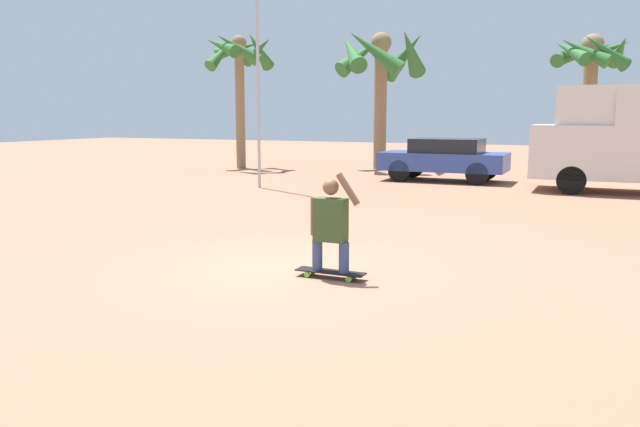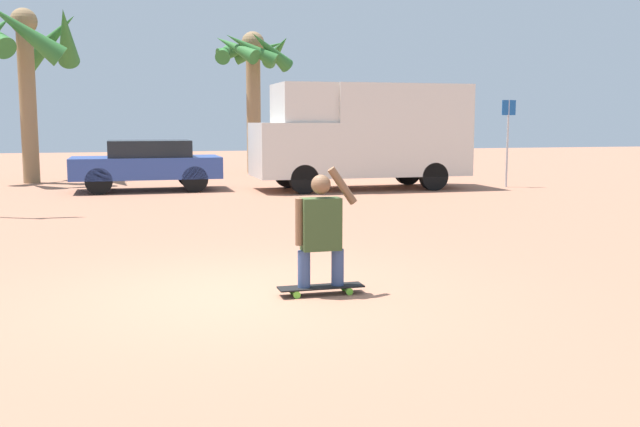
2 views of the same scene
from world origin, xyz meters
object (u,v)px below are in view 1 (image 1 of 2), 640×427
Objects in this scene: palm_tree_near_van at (590,63)px; flagpole at (259,42)px; palm_tree_far_left at (239,60)px; person_skateboarder at (331,221)px; parked_car_blue at (445,158)px; skateboard at (330,272)px; palm_tree_center_background at (380,62)px.

palm_tree_near_van is 0.70× the size of flagpole.
flagpole is at bearing -53.99° from palm_tree_far_left.
palm_tree_far_left is at bearing 125.05° from person_skateboarder.
parked_car_blue is (-1.48, 13.09, -0.01)m from person_skateboarder.
parked_car_blue is 0.74× the size of palm_tree_far_left.
flagpole is at bearing -129.55° from palm_tree_near_van.
person_skateboarder is at bearing 180.00° from skateboard.
person_skateboarder reaches higher than parked_car_blue.
palm_tree_near_van is 8.15m from palm_tree_center_background.
palm_tree_far_left reaches higher than palm_tree_near_van.
flagpole is at bearing -137.51° from parked_car_blue.
palm_tree_near_van reaches higher than skateboard.
flagpole is (-8.74, -10.59, 0.12)m from palm_tree_near_van.
person_skateboarder is at bearing -55.60° from flagpole.
skateboard is 0.13× the size of flagpole.
flagpole reaches higher than person_skateboarder.
person_skateboarder is 0.24× the size of palm_tree_far_left.
flagpole reaches higher than skateboard.
palm_tree_center_background is at bearing -159.33° from palm_tree_near_van.
skateboard is 0.18× the size of palm_tree_near_van.
palm_tree_center_background is (-4.96, 16.59, 4.19)m from skateboard.
parked_car_blue is 7.16m from flagpole.
person_skateboarder is 0.24× the size of palm_tree_center_background.
person_skateboarder is (-0.00, 0.00, 0.70)m from skateboard.
parked_car_blue is at bearing -45.14° from palm_tree_center_background.
person_skateboarder is at bearing -73.35° from palm_tree_center_background.
parked_car_blue is 0.77× the size of palm_tree_near_van.
flagpole is at bearing 124.41° from skateboard.
skateboard is 0.17× the size of palm_tree_center_background.
palm_tree_center_background is 0.73× the size of flagpole.
flagpole reaches higher than palm_tree_center_background.
palm_tree_center_background is 7.79m from flagpole.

